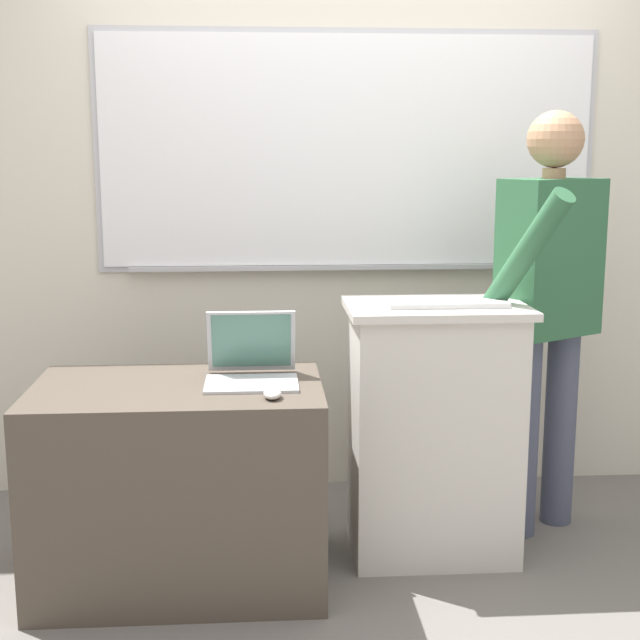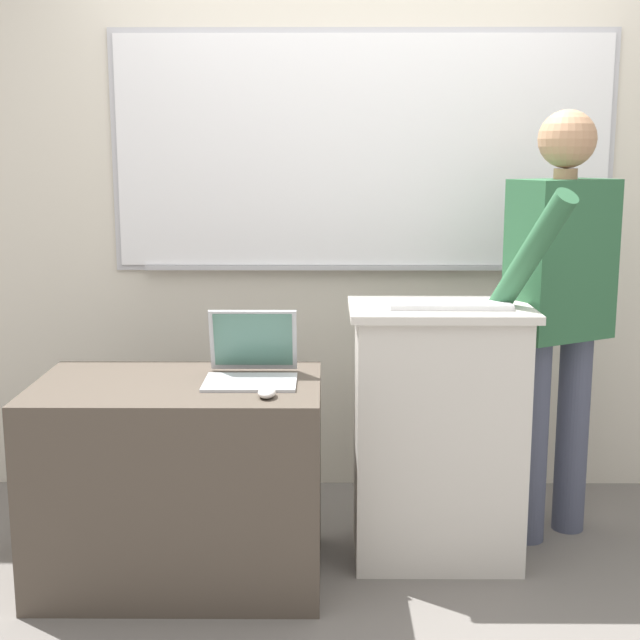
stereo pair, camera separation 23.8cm
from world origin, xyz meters
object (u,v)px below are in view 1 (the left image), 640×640
(lectern_podium, at_px, (433,430))
(person_presenter, at_px, (549,295))
(wireless_keyboard, at_px, (447,304))
(side_desk, at_px, (180,484))
(computer_mouse_by_laptop, at_px, (272,393))
(laptop, at_px, (251,359))

(lectern_podium, xyz_separation_m, person_presenter, (0.49, 0.18, 0.49))
(person_presenter, xyz_separation_m, wireless_keyboard, (-0.46, -0.24, 0.01))
(person_presenter, relative_size, wireless_keyboard, 3.83)
(side_desk, xyz_separation_m, person_presenter, (1.44, 0.36, 0.62))
(person_presenter, xyz_separation_m, computer_mouse_by_laptop, (-1.11, -0.55, -0.23))
(lectern_podium, bearing_deg, laptop, -171.13)
(lectern_podium, bearing_deg, wireless_keyboard, -63.77)
(computer_mouse_by_laptop, bearing_deg, side_desk, 150.12)
(computer_mouse_by_laptop, bearing_deg, lectern_podium, 30.79)
(side_desk, distance_m, computer_mouse_by_laptop, 0.54)
(wireless_keyboard, xyz_separation_m, computer_mouse_by_laptop, (-0.65, -0.31, -0.24))
(wireless_keyboard, relative_size, computer_mouse_by_laptop, 4.44)
(person_presenter, relative_size, computer_mouse_by_laptop, 17.04)
(side_desk, height_order, wireless_keyboard, wireless_keyboard)
(lectern_podium, xyz_separation_m, computer_mouse_by_laptop, (-0.62, -0.37, 0.26))
(person_presenter, bearing_deg, side_desk, 165.06)
(lectern_podium, distance_m, side_desk, 0.98)
(laptop, relative_size, wireless_keyboard, 0.74)
(side_desk, bearing_deg, computer_mouse_by_laptop, -29.88)
(laptop, distance_m, computer_mouse_by_laptop, 0.28)
(side_desk, xyz_separation_m, wireless_keyboard, (0.98, 0.12, 0.63))
(person_presenter, distance_m, laptop, 1.23)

